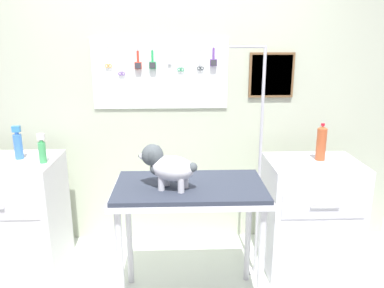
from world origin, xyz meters
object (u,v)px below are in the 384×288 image
object	(u,v)px
grooming_table	(190,199)
soda_bottle	(321,143)
dog	(167,166)
grooming_arm	(258,175)
counter_left	(8,216)
shampoo_bottle	(42,150)
cabinet_right	(310,216)

from	to	relation	value
grooming_table	soda_bottle	world-z (taller)	soda_bottle
dog	grooming_table	bearing A→B (deg)	20.08
grooming_arm	soda_bottle	xyz separation A→B (m)	(0.49, 0.11, 0.21)
grooming_arm	counter_left	size ratio (longest dim) A/B	1.92
shampoo_bottle	counter_left	bearing A→B (deg)	169.50
cabinet_right	soda_bottle	world-z (taller)	soda_bottle
dog	cabinet_right	distance (m)	1.30
counter_left	grooming_table	bearing A→B (deg)	-17.54
grooming_table	dog	bearing A→B (deg)	-159.92
grooming_arm	dog	xyz separation A→B (m)	(-0.65, -0.36, 0.20)
grooming_table	soda_bottle	bearing A→B (deg)	22.74
grooming_table	counter_left	world-z (taller)	counter_left
dog	soda_bottle	world-z (taller)	soda_bottle
cabinet_right	soda_bottle	size ratio (longest dim) A/B	3.13
grooming_arm	counter_left	world-z (taller)	grooming_arm
counter_left	dog	bearing A→B (deg)	-21.59
grooming_table	counter_left	size ratio (longest dim) A/B	1.10
grooming_table	shampoo_bottle	bearing A→B (deg)	160.31
shampoo_bottle	soda_bottle	xyz separation A→B (m)	(2.05, 0.04, 0.02)
counter_left	soda_bottle	size ratio (longest dim) A/B	3.19
grooming_arm	shampoo_bottle	world-z (taller)	grooming_arm
counter_left	soda_bottle	xyz separation A→B (m)	(2.38, -0.02, 0.57)
grooming_arm	cabinet_right	world-z (taller)	grooming_arm
grooming_table	counter_left	xyz separation A→B (m)	(-1.39, 0.44, -0.32)
cabinet_right	soda_bottle	bearing A→B (deg)	34.47
shampoo_bottle	soda_bottle	world-z (taller)	soda_bottle
dog	grooming_arm	bearing A→B (deg)	28.80
grooming_table	counter_left	distance (m)	1.49
cabinet_right	counter_left	bearing A→B (deg)	178.58
counter_left	soda_bottle	bearing A→B (deg)	-0.49
grooming_arm	shampoo_bottle	size ratio (longest dim) A/B	7.94
cabinet_right	soda_bottle	distance (m)	0.58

